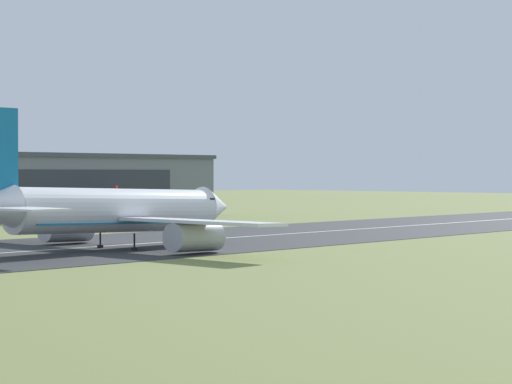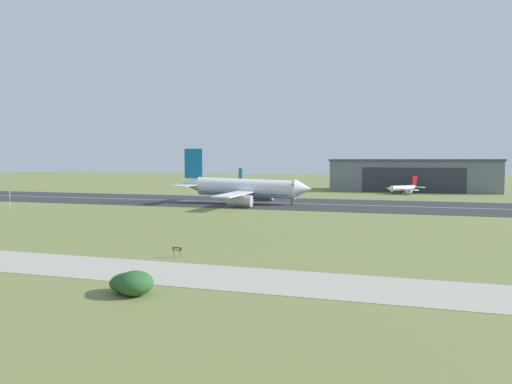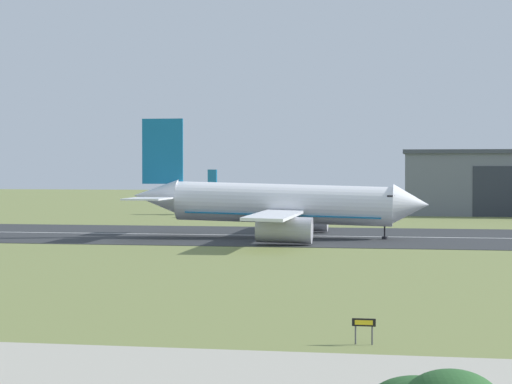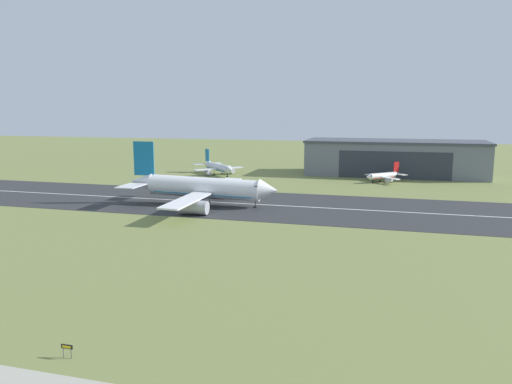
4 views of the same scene
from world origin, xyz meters
name	(u,v)px [view 2 (image 2 of 4)]	position (x,y,z in m)	size (l,w,h in m)	color
ground_plane	(172,225)	(0.00, 60.01, 0.00)	(720.75, 720.75, 0.00)	olive
runway_strip	(255,202)	(0.00, 120.01, 0.03)	(480.75, 43.63, 0.06)	#2B2D30
runway_centreline	(255,202)	(0.00, 120.01, 0.07)	(432.67, 0.70, 0.01)	silver
taxiway_road	(36,263)	(0.00, 18.12, 0.03)	(360.56, 12.03, 0.05)	#A8A393
hangar_building	(413,175)	(50.57, 199.45, 7.27)	(72.81, 27.28, 14.50)	slate
airplane_landing	(245,189)	(-1.34, 114.50, 4.98)	(44.71, 54.30, 18.00)	white
airplane_parked_west	(403,188)	(46.75, 175.79, 2.45)	(15.83, 15.92, 7.47)	white
airplane_parked_centre	(251,184)	(-20.99, 180.47, 3.03)	(23.61, 23.07, 10.11)	silver
shrub_clump	(131,283)	(21.54, 7.90, 1.19)	(5.35, 4.47, 2.65)	#285628
windsock_pole	(10,193)	(-59.64, 76.14, 4.89)	(1.72, 1.85, 5.53)	#B7B7BC
runway_sign	(177,250)	(17.26, 27.46, 1.18)	(1.42, 0.14, 1.57)	#4C4C51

